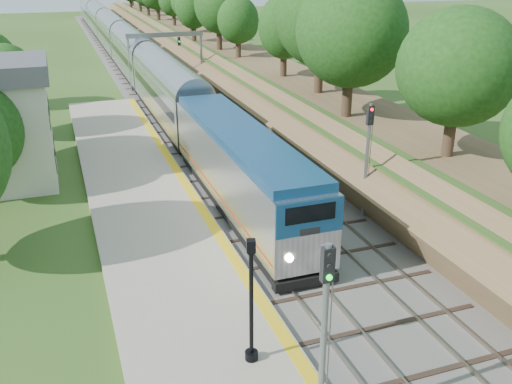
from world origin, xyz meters
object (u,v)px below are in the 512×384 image
object	(u,v)px
train	(123,46)
lamppost_far	(251,309)
signal_gantry	(165,45)
signal_farside	(368,149)
signal_platform	(325,317)

from	to	relation	value
train	lamppost_far	distance (m)	65.95
signal_gantry	signal_farside	bearing A→B (deg)	-84.31
signal_platform	signal_farside	xyz separation A→B (m)	(9.10, 13.46, -0.09)
signal_farside	signal_gantry	bearing A→B (deg)	95.69
lamppost_far	signal_farside	size ratio (longest dim) A/B	0.74
lamppost_far	train	bearing A→B (deg)	86.56
train	signal_platform	xyz separation A→B (m)	(-2.90, -69.29, 1.83)
signal_gantry	signal_farside	world-z (taller)	signal_farside
signal_gantry	train	world-z (taller)	signal_gantry
train	signal_platform	world-z (taller)	signal_platform
train	lamppost_far	world-z (taller)	lamppost_far
train	lamppost_far	bearing A→B (deg)	-93.44
train	signal_farside	world-z (taller)	signal_farside
signal_gantry	train	size ratio (longest dim) A/B	0.07
lamppost_far	signal_platform	xyz separation A→B (m)	(1.05, -3.45, 1.66)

